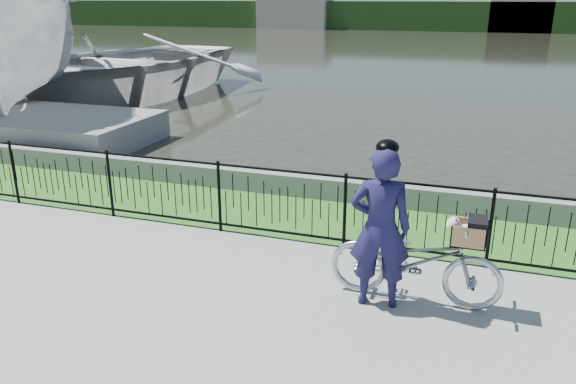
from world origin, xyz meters
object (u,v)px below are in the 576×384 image
(bicycle_rig, at_px, (416,259))
(cyclist, at_px, (380,227))
(boat_far, at_px, (119,65))
(boat_near, at_px, (10,44))

(bicycle_rig, height_order, cyclist, cyclist)
(bicycle_rig, xyz_separation_m, boat_far, (-11.87, 11.36, 0.61))
(cyclist, distance_m, boat_near, 14.84)
(cyclist, relative_size, boat_far, 0.17)
(cyclist, height_order, boat_far, boat_far)
(boat_far, bearing_deg, cyclist, -45.30)
(cyclist, bearing_deg, boat_near, 148.24)
(boat_near, bearing_deg, bicycle_rig, -30.22)
(boat_near, xyz_separation_m, boat_far, (1.13, 3.78, -1.00))
(bicycle_rig, height_order, boat_near, boat_near)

